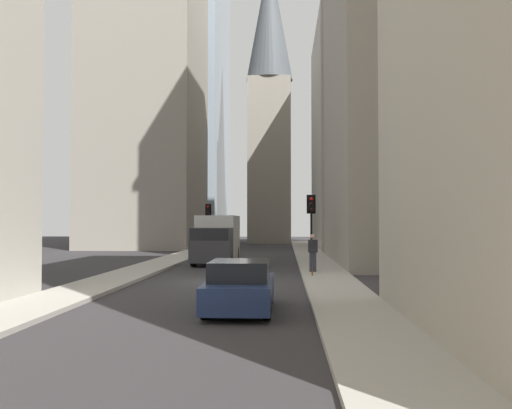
{
  "coord_description": "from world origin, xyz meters",
  "views": [
    {
      "loc": [
        -22.76,
        -2.64,
        2.5
      ],
      "look_at": [
        16.46,
        -0.61,
        3.7
      ],
      "focal_mm": 38.83,
      "sensor_mm": 36.0,
      "label": 1
    }
  ],
  "objects_px": {
    "delivery_truck": "(217,239)",
    "pedestrian": "(313,251)",
    "sedan_navy": "(240,287)",
    "traffic_light_far_junction": "(208,216)",
    "discarded_bottle": "(312,273)",
    "traffic_light_midblock": "(311,212)"
  },
  "relations": [
    {
      "from": "traffic_light_midblock",
      "to": "pedestrian",
      "type": "xyz_separation_m",
      "value": [
        -6.21,
        0.23,
        -1.91
      ]
    },
    {
      "from": "delivery_truck",
      "to": "pedestrian",
      "type": "distance_m",
      "value": 8.56
    },
    {
      "from": "sedan_navy",
      "to": "discarded_bottle",
      "type": "relative_size",
      "value": 15.93
    },
    {
      "from": "delivery_truck",
      "to": "discarded_bottle",
      "type": "distance_m",
      "value": 10.05
    },
    {
      "from": "sedan_navy",
      "to": "traffic_light_far_junction",
      "type": "height_order",
      "value": "traffic_light_far_junction"
    },
    {
      "from": "traffic_light_far_junction",
      "to": "discarded_bottle",
      "type": "bearing_deg",
      "value": -161.58
    },
    {
      "from": "traffic_light_far_junction",
      "to": "pedestrian",
      "type": "height_order",
      "value": "traffic_light_far_junction"
    },
    {
      "from": "delivery_truck",
      "to": "traffic_light_far_junction",
      "type": "relative_size",
      "value": 1.66
    },
    {
      "from": "pedestrian",
      "to": "discarded_bottle",
      "type": "bearing_deg",
      "value": 176.25
    },
    {
      "from": "pedestrian",
      "to": "discarded_bottle",
      "type": "height_order",
      "value": "pedestrian"
    },
    {
      "from": "traffic_light_far_junction",
      "to": "traffic_light_midblock",
      "type": "bearing_deg",
      "value": -152.19
    },
    {
      "from": "delivery_truck",
      "to": "traffic_light_midblock",
      "type": "height_order",
      "value": "traffic_light_midblock"
    },
    {
      "from": "discarded_bottle",
      "to": "pedestrian",
      "type": "bearing_deg",
      "value": -3.75
    },
    {
      "from": "pedestrian",
      "to": "discarded_bottle",
      "type": "xyz_separation_m",
      "value": [
        -1.81,
        0.12,
        -0.85
      ]
    },
    {
      "from": "sedan_navy",
      "to": "traffic_light_midblock",
      "type": "xyz_separation_m",
      "value": [
        16.85,
        -2.79,
        2.35
      ]
    },
    {
      "from": "traffic_light_far_junction",
      "to": "sedan_navy",
      "type": "bearing_deg",
      "value": -170.51
    },
    {
      "from": "sedan_navy",
      "to": "pedestrian",
      "type": "height_order",
      "value": "pedestrian"
    },
    {
      "from": "sedan_navy",
      "to": "traffic_light_midblock",
      "type": "bearing_deg",
      "value": -9.39
    },
    {
      "from": "sedan_navy",
      "to": "traffic_light_midblock",
      "type": "relative_size",
      "value": 1.1
    },
    {
      "from": "traffic_light_far_junction",
      "to": "discarded_bottle",
      "type": "height_order",
      "value": "traffic_light_far_junction"
    },
    {
      "from": "traffic_light_midblock",
      "to": "traffic_light_far_junction",
      "type": "xyz_separation_m",
      "value": [
        15.55,
        8.2,
        -0.02
      ]
    },
    {
      "from": "traffic_light_midblock",
      "to": "discarded_bottle",
      "type": "height_order",
      "value": "traffic_light_midblock"
    }
  ]
}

